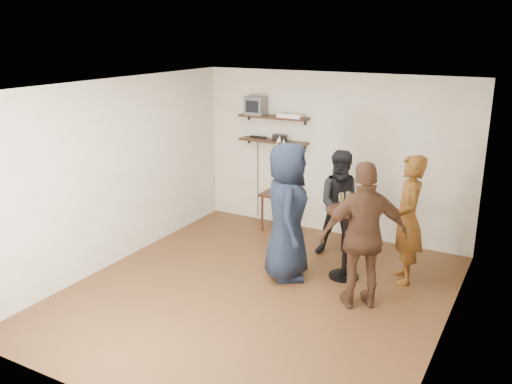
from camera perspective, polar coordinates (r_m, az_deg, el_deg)
room at (r=6.53m, az=0.14°, el=-0.37°), size 4.58×5.08×2.68m
shelf_upper at (r=8.91m, az=1.86°, el=7.89°), size 1.20×0.25×0.04m
shelf_lower at (r=8.98m, az=1.83°, el=5.37°), size 1.20×0.25×0.04m
crt_monitor at (r=9.04m, az=0.04°, el=9.10°), size 0.32×0.30×0.30m
dvd_deck at (r=8.77m, az=3.71°, el=8.03°), size 0.40×0.24×0.06m
radio at (r=8.92m, az=2.48°, el=5.73°), size 0.22×0.10×0.10m
power_strip at (r=9.16m, az=0.25°, el=5.81°), size 0.30×0.05×0.03m
side_table at (r=8.97m, az=2.52°, el=-0.69°), size 0.56×0.56×0.64m
vase_lilies at (r=8.85m, az=2.54°, el=1.86°), size 0.19×0.20×0.97m
drinks_table at (r=7.29m, az=9.43°, el=-4.38°), size 0.53×0.53×0.97m
wine_glass_fl at (r=7.13m, az=8.96°, el=-0.64°), size 0.07×0.07×0.22m
wine_glass_fr at (r=7.09m, az=9.96°, el=-0.95°), size 0.06×0.06×0.19m
wine_glass_bl at (r=7.21m, az=9.69°, el=-0.51°), size 0.07×0.07×0.21m
wine_glass_br at (r=7.13m, az=9.95°, el=-0.73°), size 0.07×0.07×0.21m
person_plaid at (r=7.29m, az=15.68°, el=-2.84°), size 0.61×0.73×1.71m
person_dark at (r=7.97m, az=9.12°, el=-1.24°), size 0.94×0.85×1.58m
person_navy at (r=7.12m, az=3.29°, el=-2.09°), size 0.93×1.07×1.85m
person_brown at (r=6.49m, az=11.32°, el=-4.57°), size 1.11×0.96×1.79m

